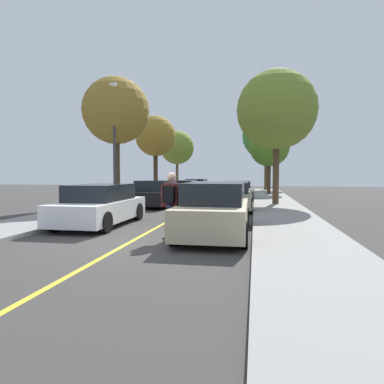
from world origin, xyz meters
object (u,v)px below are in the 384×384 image
street_tree_left_far (177,148)px  street_tree_left_near (155,136)px  street_tree_left_nearest (116,111)px  street_tree_right_near (269,147)px  skateboarder (171,200)px  parked_car_right_nearest (215,210)px  parked_car_right_near (231,196)px  parked_car_left_far (183,189)px  parked_car_right_far (238,190)px  street_tree_right_nearest (277,110)px  parked_car_left_nearest (100,205)px  parked_car_left_farthest (197,186)px  parked_car_left_near (156,194)px  streetlamp (114,137)px  street_tree_right_far (266,136)px  skateboard (172,237)px

street_tree_left_far → street_tree_left_near: bearing=-90.0°
street_tree_left_nearest → street_tree_right_near: (8.44, 10.31, -1.20)m
street_tree_right_near → skateboarder: 19.58m
parked_car_right_nearest → parked_car_right_near: parked_car_right_nearest is taller
street_tree_right_near → parked_car_left_far: bearing=-151.8°
parked_car_right_far → street_tree_right_nearest: size_ratio=0.57×
parked_car_right_nearest → parked_car_left_nearest: bearing=163.5°
parked_car_left_far → street_tree_right_near: street_tree_right_near is taller
parked_car_left_farthest → parked_car_right_far: size_ratio=0.99×
parked_car_right_far → parked_car_right_nearest: bearing=-90.0°
parked_car_left_near → parked_car_left_farthest: (-0.00, 12.83, -0.05)m
parked_car_right_nearest → streetlamp: bearing=131.4°
street_tree_left_nearest → parked_car_left_far: bearing=72.5°
street_tree_left_near → street_tree_left_nearest: bearing=-90.0°
street_tree_right_far → streetlamp: bearing=-112.8°
parked_car_right_nearest → street_tree_right_far: size_ratio=0.58×
street_tree_right_nearest → street_tree_left_far: bearing=122.3°
parked_car_right_near → street_tree_left_near: size_ratio=0.69×
street_tree_left_near → street_tree_right_near: 8.96m
parked_car_right_nearest → parked_car_right_far: bearing=90.0°
parked_car_left_nearest → parked_car_right_near: parked_car_left_nearest is taller
street_tree_right_far → streetlamp: street_tree_right_far is taller
parked_car_right_near → street_tree_right_far: size_ratio=0.53×
parked_car_left_near → street_tree_left_nearest: bearing=-179.8°
street_tree_left_far → skateboarder: 24.24m
parked_car_right_nearest → skateboarder: (-1.06, -0.91, 0.32)m
street_tree_left_far → skateboarder: size_ratio=3.40×
parked_car_left_far → parked_car_right_far: 4.14m
street_tree_left_near → parked_car_right_nearest: bearing=-67.8°
parked_car_right_nearest → street_tree_left_near: size_ratio=0.77×
parked_car_right_near → street_tree_left_near: bearing=126.4°
parked_car_left_near → street_tree_left_near: 8.62m
parked_car_right_far → skateboarder: size_ratio=2.42×
parked_car_left_far → parked_car_left_farthest: (0.00, 5.87, 0.00)m
street_tree_left_near → street_tree_right_nearest: street_tree_right_nearest is taller
skateboard → parked_car_left_nearest: bearing=145.3°
street_tree_right_far → skateboarder: 27.10m
parked_car_left_near → street_tree_left_near: street_tree_left_near is taller
street_tree_left_nearest → skateboard: size_ratio=7.87×
street_tree_right_near → street_tree_left_nearest: bearing=-129.3°
skateboard → skateboarder: bearing=-95.8°
parked_car_right_far → street_tree_right_far: size_ratio=0.52×
street_tree_left_near → skateboarder: size_ratio=3.54×
parked_car_left_nearest → parked_car_right_far: parked_car_left_nearest is taller
parked_car_right_far → street_tree_left_near: 7.48m
parked_car_left_near → street_tree_left_nearest: (-2.20, -0.01, 4.40)m
parked_car_right_nearest → parked_car_right_far: size_ratio=1.12×
parked_car_left_farthest → parked_car_right_far: parked_car_left_farthest is taller
parked_car_left_near → street_tree_right_near: (6.24, 10.30, 3.20)m
parked_car_left_nearest → parked_car_left_near: parked_car_left_near is taller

